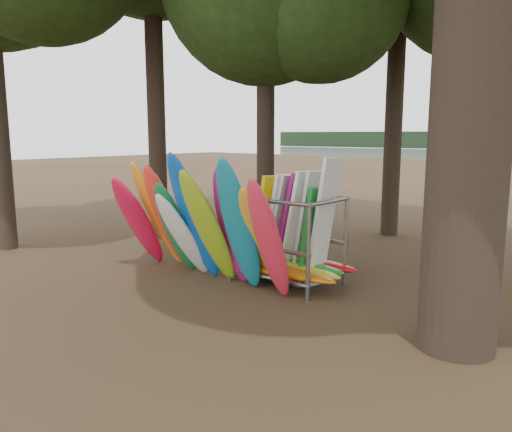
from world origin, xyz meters
The scene contains 3 objects.
ground centered at (0.00, 0.00, 0.00)m, with size 120.00×120.00×0.00m, color #47331E.
kayak_row centered at (-0.69, 0.02, 1.30)m, with size 5.04×2.08×3.15m.
storage_rack centered at (0.95, 1.27, 0.94)m, with size 3.22×1.60×2.90m.
Camera 1 is at (7.49, -7.69, 3.37)m, focal length 35.00 mm.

